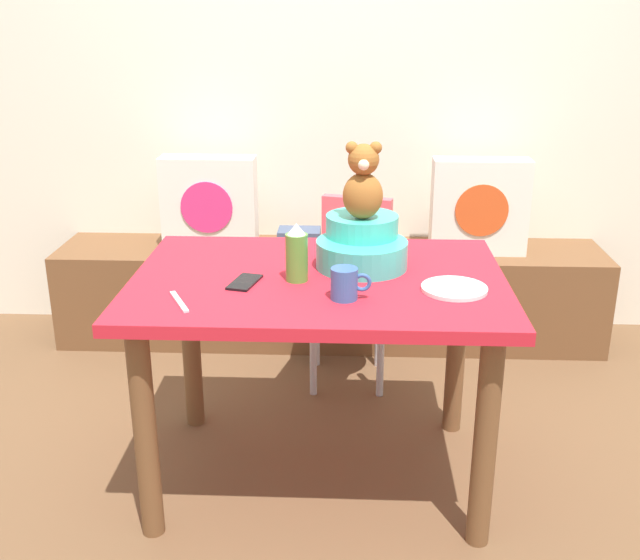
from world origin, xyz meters
TOP-DOWN VIEW (x-y plane):
  - ground_plane at (0.00, 0.00)m, footprint 8.00×8.00m
  - back_wall at (0.00, 1.44)m, footprint 4.40×0.10m
  - window_bench at (0.00, 1.17)m, footprint 2.60×0.44m
  - pillow_floral_left at (-0.56, 1.15)m, footprint 0.44×0.15m
  - pillow_floral_right at (0.69, 1.15)m, footprint 0.44×0.15m
  - book_stack at (-0.15, 1.17)m, footprint 0.20×0.14m
  - dining_table at (0.00, 0.00)m, footprint 1.18×0.84m
  - highchair at (0.09, 0.73)m, footprint 0.40×0.50m
  - infant_seat_teal at (0.14, 0.11)m, footprint 0.30×0.33m
  - teddy_bear at (0.14, 0.11)m, footprint 0.13×0.12m
  - ketchup_bottle at (-0.07, -0.04)m, footprint 0.07×0.07m
  - coffee_mug at (0.09, -0.20)m, footprint 0.12×0.08m
  - dinner_plate_near at (0.42, -0.11)m, footprint 0.20×0.20m
  - cell_phone at (-0.23, -0.08)m, footprint 0.10×0.16m
  - table_fork at (-0.39, -0.25)m, footprint 0.09×0.16m

SIDE VIEW (x-z plane):
  - ground_plane at x=0.00m, z-range 0.00..0.00m
  - window_bench at x=0.00m, z-range 0.00..0.46m
  - book_stack at x=-0.15m, z-range 0.46..0.55m
  - highchair at x=0.09m, z-range 0.13..0.92m
  - dining_table at x=0.00m, z-range 0.26..1.00m
  - pillow_floral_left at x=-0.56m, z-range 0.46..0.90m
  - pillow_floral_right at x=0.69m, z-range 0.46..0.90m
  - table_fork at x=-0.39m, z-range 0.74..0.75m
  - cell_phone at x=-0.23m, z-range 0.74..0.75m
  - dinner_plate_near at x=0.42m, z-range 0.74..0.75m
  - coffee_mug at x=0.09m, z-range 0.74..0.84m
  - infant_seat_teal at x=0.14m, z-range 0.73..0.89m
  - ketchup_bottle at x=-0.07m, z-range 0.73..0.92m
  - teddy_bear at x=0.14m, z-range 0.89..1.14m
  - back_wall at x=0.00m, z-range 0.00..2.60m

